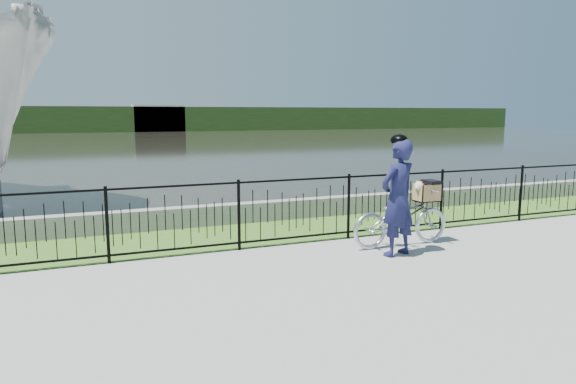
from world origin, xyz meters
name	(u,v)px	position (x,y,z in m)	size (l,w,h in m)	color
ground	(341,270)	(0.00, 0.00, 0.00)	(120.00, 120.00, 0.00)	gray
grass_strip	(275,231)	(0.00, 2.60, 0.00)	(60.00, 2.00, 0.01)	#3E6720
water	(127,144)	(0.00, 33.00, 0.00)	(120.00, 120.00, 0.00)	black
quay_wall	(258,212)	(0.00, 3.60, 0.20)	(60.00, 0.30, 0.40)	gray
fence	(296,211)	(0.00, 1.60, 0.58)	(14.00, 0.06, 1.15)	black
far_treeline	(106,119)	(0.00, 60.00, 1.50)	(120.00, 6.00, 3.00)	#264119
far_building_right	(158,118)	(6.00, 58.50, 1.60)	(6.00, 3.00, 3.20)	#B8A993
bicycle_rig	(402,217)	(1.58, 0.84, 0.48)	(1.79, 0.63, 1.10)	#B2B8BF
cyclist	(398,197)	(1.17, 0.38, 0.93)	(0.75, 0.60, 1.88)	#16183D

